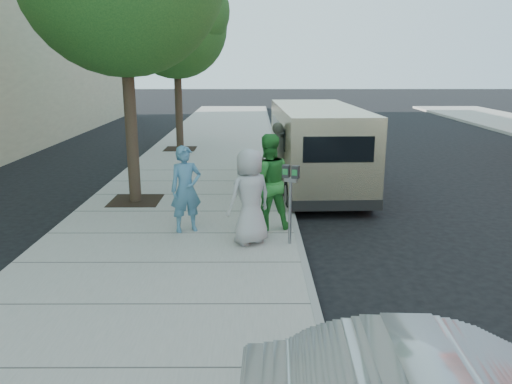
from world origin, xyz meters
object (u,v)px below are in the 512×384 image
tree_far (177,22)px  person_green_shirt (268,182)px  parking_meter (291,187)px  person_officer (186,189)px  van (316,146)px  person_gray_shirt (250,197)px  person_striped_polo (279,160)px

tree_far → person_green_shirt: tree_far is taller
parking_meter → person_officer: (-2.00, 0.73, -0.22)m
parking_meter → van: bearing=101.7°
tree_far → parking_meter: bearing=-71.7°
van → person_officer: bearing=-129.3°
parking_meter → person_gray_shirt: 0.76m
van → person_gray_shirt: van is taller
person_striped_polo → person_gray_shirt: bearing=46.4°
parking_meter → person_gray_shirt: bearing=-158.9°
parking_meter → van: (1.05, 4.77, -0.02)m
person_green_shirt → person_striped_polo: bearing=-110.7°
person_green_shirt → person_striped_polo: person_green_shirt is taller
person_officer → person_green_shirt: 1.62m
parking_meter → person_gray_shirt: person_gray_shirt is taller
person_gray_shirt → parking_meter: bearing=144.0°
parking_meter → person_striped_polo: size_ratio=0.80×
parking_meter → person_gray_shirt: (-0.74, 0.04, -0.18)m
van → person_officer: 5.06m
person_gray_shirt → person_striped_polo: (0.69, 3.38, 0.04)m
tree_far → person_striped_polo: 8.82m
person_striped_polo → parking_meter: bearing=58.7°
tree_far → van: size_ratio=1.05×
tree_far → person_striped_polo: size_ratio=3.49×
tree_far → person_officer: size_ratio=3.79×
tree_far → person_striped_polo: bearing=-64.3°
parking_meter → person_green_shirt: 0.98m
van → person_gray_shirt: 5.06m
tree_far → person_striped_polo: (3.45, -7.17, -3.80)m
person_green_shirt → person_striped_polo: size_ratio=1.04×
parking_meter → person_striped_polo: 3.43m
person_gray_shirt → person_officer: bearing=-61.9°
person_gray_shirt → person_striped_polo: 3.45m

